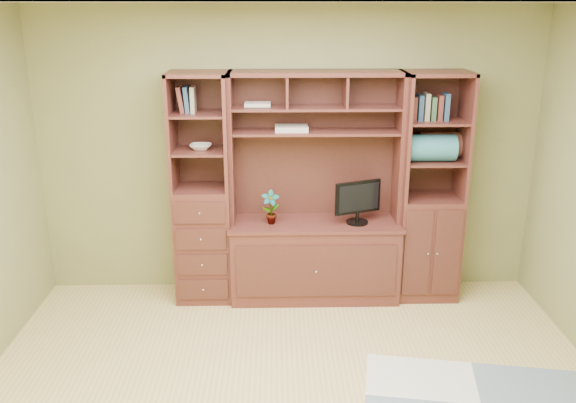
{
  "coord_description": "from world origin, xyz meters",
  "views": [
    {
      "loc": [
        -0.11,
        -3.37,
        2.6
      ],
      "look_at": [
        -0.02,
        1.2,
        1.1
      ],
      "focal_mm": 38.0,
      "sensor_mm": 36.0,
      "label": 1
    }
  ],
  "objects_px": {
    "center_hutch": "(315,190)",
    "monitor": "(358,195)",
    "left_tower": "(202,190)",
    "right_tower": "(430,188)"
  },
  "relations": [
    {
      "from": "center_hutch",
      "to": "monitor",
      "type": "distance_m",
      "value": 0.37
    },
    {
      "from": "left_tower",
      "to": "monitor",
      "type": "relative_size",
      "value": 3.85
    },
    {
      "from": "center_hutch",
      "to": "right_tower",
      "type": "height_order",
      "value": "same"
    },
    {
      "from": "left_tower",
      "to": "center_hutch",
      "type": "bearing_deg",
      "value": -2.29
    },
    {
      "from": "center_hutch",
      "to": "left_tower",
      "type": "relative_size",
      "value": 1.0
    },
    {
      "from": "center_hutch",
      "to": "monitor",
      "type": "relative_size",
      "value": 3.85
    },
    {
      "from": "right_tower",
      "to": "monitor",
      "type": "xyz_separation_m",
      "value": [
        -0.65,
        -0.07,
        -0.03
      ]
    },
    {
      "from": "right_tower",
      "to": "center_hutch",
      "type": "bearing_deg",
      "value": -177.77
    },
    {
      "from": "center_hutch",
      "to": "left_tower",
      "type": "xyz_separation_m",
      "value": [
        -1.0,
        0.04,
        0.0
      ]
    },
    {
      "from": "monitor",
      "to": "left_tower",
      "type": "bearing_deg",
      "value": 155.12
    }
  ]
}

